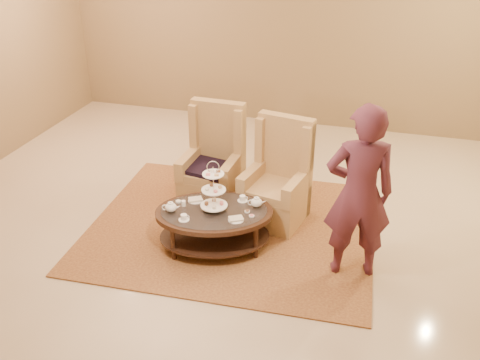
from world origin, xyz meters
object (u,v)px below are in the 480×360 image
(tea_table, at_px, (214,217))
(armchair_left, at_px, (214,170))
(person, at_px, (359,194))
(armchair_right, at_px, (278,187))

(tea_table, height_order, armchair_left, armchair_left)
(armchair_left, distance_m, person, 2.18)
(armchair_left, relative_size, person, 0.69)
(armchair_right, xyz_separation_m, person, (0.97, -0.84, 0.51))
(person, bearing_deg, armchair_left, -42.52)
(armchair_right, bearing_deg, tea_table, -111.95)
(armchair_left, bearing_deg, armchair_right, -10.64)
(armchair_left, height_order, armchair_right, armchair_left)
(tea_table, bearing_deg, armchair_right, 38.83)
(tea_table, height_order, person, person)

